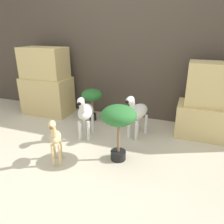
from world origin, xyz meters
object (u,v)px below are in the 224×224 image
at_px(potted_palm_front, 119,119).
at_px(zebra_left, 85,112).
at_px(zebra_right, 137,112).
at_px(giraffe_figurine, 55,137).
at_px(potted_palm_back, 92,96).

bearing_deg(potted_palm_front, zebra_left, 147.58).
bearing_deg(potted_palm_front, zebra_right, 85.12).
bearing_deg(potted_palm_front, giraffe_figurine, -152.16).
height_order(giraffe_figurine, potted_palm_back, giraffe_figurine).
xyz_separation_m(zebra_right, potted_palm_front, (-0.05, -0.64, 0.14)).
relative_size(zebra_right, potted_palm_front, 0.96).
bearing_deg(zebra_left, zebra_right, 21.43).
height_order(zebra_right, zebra_left, same).
relative_size(zebra_right, potted_palm_back, 1.21).
bearing_deg(zebra_right, zebra_left, -158.57).
distance_m(zebra_right, giraffe_figurine, 1.17).
bearing_deg(zebra_right, potted_palm_front, -94.88).
bearing_deg(zebra_right, giraffe_figurine, -124.70).
distance_m(zebra_right, zebra_left, 0.70).
xyz_separation_m(zebra_right, potted_palm_back, (-0.82, 0.32, 0.04)).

